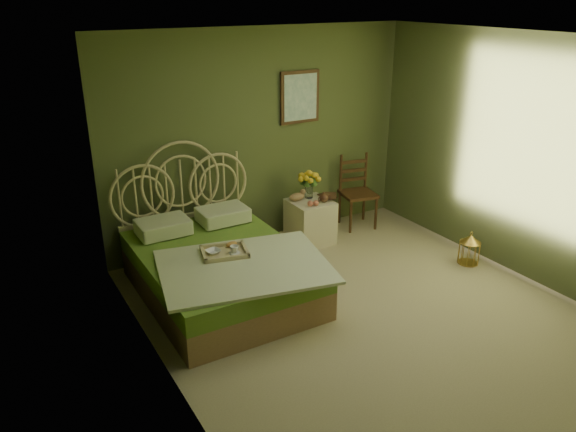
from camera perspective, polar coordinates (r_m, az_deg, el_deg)
floor at (r=5.65m, az=8.40°, el=-10.02°), size 4.50×4.50×0.00m
ceiling at (r=4.82m, az=10.17°, el=17.25°), size 4.50×4.50×0.00m
wall_back at (r=6.89m, az=-2.73°, el=7.93°), size 4.00×0.00×4.00m
wall_left at (r=4.18m, az=-12.64°, el=-2.14°), size 0.00×4.50×4.50m
wall_right at (r=6.50m, az=23.10°, el=5.31°), size 0.00×4.50×4.50m
wall_art at (r=7.03m, az=1.23°, el=11.98°), size 0.54×0.04×0.64m
bed at (r=5.89m, az=-7.07°, el=-5.08°), size 1.80×2.28×1.41m
nightstand at (r=7.02m, az=2.26°, el=0.07°), size 0.50×0.50×0.98m
chair at (r=7.53m, az=6.82°, el=2.96°), size 0.50×0.50×0.96m
birdcage at (r=6.85m, az=17.94°, el=-3.26°), size 0.24×0.24×0.36m
book_lower at (r=7.04m, az=3.45°, el=1.91°), size 0.17×0.22×0.02m
book_upper at (r=7.04m, az=3.45°, el=2.07°), size 0.29×0.30×0.02m
cereal_bowl at (r=5.62m, az=-7.60°, el=-3.60°), size 0.17×0.17×0.03m
coffee_cup at (r=5.58m, az=-5.47°, el=-3.42°), size 0.09×0.09×0.08m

